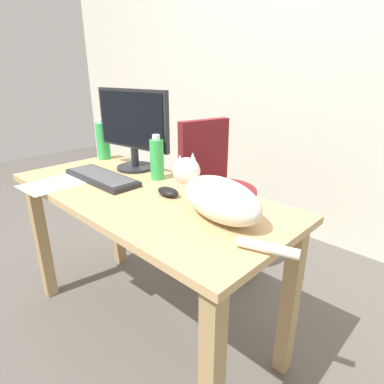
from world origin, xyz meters
name	(u,v)px	position (x,y,z in m)	size (l,w,h in m)	color
ground_plane	(150,325)	(0.00, 0.00, 0.00)	(8.00, 8.00, 0.00)	#59544F
back_wall	(310,62)	(0.00, 1.50, 1.30)	(6.00, 0.04, 2.60)	beige
desk	(144,217)	(0.00, 0.00, 0.62)	(1.37, 0.61, 0.74)	tan
office_chair	(215,207)	(-0.14, 0.67, 0.42)	(0.49, 0.48, 0.96)	black
monitor	(133,127)	(-0.31, 0.19, 0.97)	(0.48, 0.20, 0.41)	#232328
keyboard	(102,177)	(-0.27, -0.04, 0.76)	(0.44, 0.15, 0.03)	#232328
cat	(217,196)	(0.40, 0.03, 0.83)	(0.60, 0.25, 0.20)	silver
computer_mouse	(168,192)	(0.12, 0.05, 0.76)	(0.11, 0.06, 0.04)	black
paper_sheet	(56,183)	(-0.38, -0.21, 0.75)	(0.21, 0.30, 0.00)	white
water_bottle	(157,159)	(-0.09, 0.16, 0.85)	(0.07, 0.07, 0.22)	green
spray_bottle	(103,140)	(-0.61, 0.19, 0.86)	(0.08, 0.08, 0.24)	green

